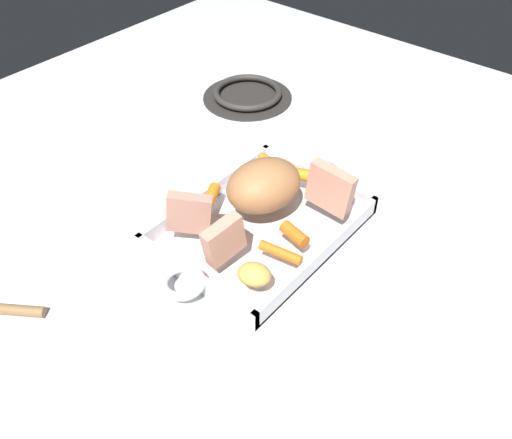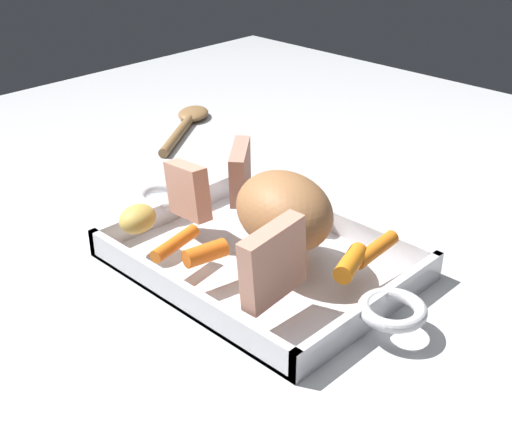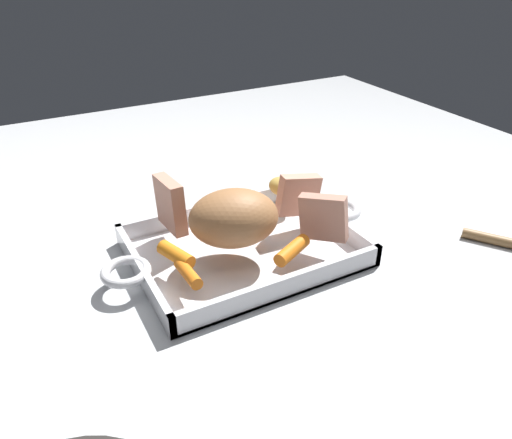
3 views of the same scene
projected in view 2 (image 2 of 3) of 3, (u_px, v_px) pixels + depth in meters
The scene contains 13 objects.
ground_plane at pixel (261, 267), 0.80m from camera, with size 1.63×1.63×0.00m, color silver.
roasting_dish at pixel (261, 259), 0.79m from camera, with size 0.43×0.25×0.04m.
pork_roast at pixel (284, 210), 0.76m from camera, with size 0.13×0.10×0.08m, color #A56E43.
roast_slice_thick at pixel (188, 191), 0.82m from camera, with size 0.02×0.07×0.07m, color tan.
roast_slice_thin at pixel (273, 263), 0.66m from camera, with size 0.02×0.08×0.08m, color tan.
roast_slice_outer at pixel (240, 172), 0.86m from camera, with size 0.02×0.07×0.07m, color tan.
baby_carrot_southwest at pixel (351, 263), 0.72m from camera, with size 0.02×0.02×0.06m, color orange.
baby_carrot_long at pixel (175, 243), 0.76m from camera, with size 0.02×0.02×0.07m, color orange.
baby_carrot_northeast at pixel (206, 253), 0.73m from camera, with size 0.02×0.02×0.05m, color orange.
baby_carrot_center_right at pixel (376, 249), 0.75m from camera, with size 0.02×0.02×0.06m, color orange.
baby_carrot_center_left at pixel (289, 200), 0.85m from camera, with size 0.02×0.02×0.07m, color orange.
potato_whole at pixel (138, 219), 0.79m from camera, with size 0.05×0.04×0.03m, color gold.
serving_spoon at pixel (188, 121), 1.21m from camera, with size 0.16×0.21×0.02m.
Camera 2 is at (-0.47, 0.49, 0.42)m, focal length 48.07 mm.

